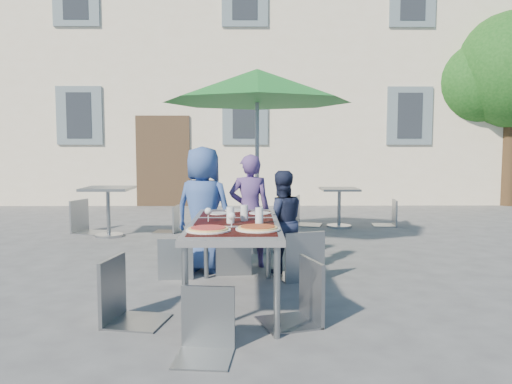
{
  "coord_description": "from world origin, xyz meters",
  "views": [
    {
      "loc": [
        0.13,
        -4.71,
        1.42
      ],
      "look_at": [
        0.19,
        0.67,
        0.94
      ],
      "focal_mm": 35.0,
      "sensor_mm": 36.0,
      "label": 1
    }
  ],
  "objects_px": {
    "dining_table": "(235,228)",
    "bg_chair_l_0": "(84,196)",
    "child_2": "(281,222)",
    "chair_3": "(124,250)",
    "child_1": "(250,211)",
    "chair_1": "(233,227)",
    "bg_chair_l_1": "(303,192)",
    "pizza_near_left": "(208,229)",
    "pizza_near_right": "(258,228)",
    "chair_2": "(301,225)",
    "cafe_table_1": "(339,201)",
    "cafe_table_0": "(108,202)",
    "chair_0": "(176,233)",
    "chair_4": "(300,253)",
    "bg_chair_r_1": "(390,197)",
    "patio_umbrella": "(257,87)",
    "bg_chair_r_0": "(170,203)",
    "chair_5": "(205,283)",
    "child_0": "(203,209)"
  },
  "relations": [
    {
      "from": "dining_table",
      "to": "bg_chair_l_0",
      "type": "distance_m",
      "value": 4.67
    },
    {
      "from": "child_2",
      "to": "chair_3",
      "type": "relative_size",
      "value": 1.16
    },
    {
      "from": "child_1",
      "to": "chair_1",
      "type": "relative_size",
      "value": 1.49
    },
    {
      "from": "bg_chair_l_1",
      "to": "bg_chair_l_0",
      "type": "bearing_deg",
      "value": -168.43
    },
    {
      "from": "pizza_near_left",
      "to": "child_1",
      "type": "xyz_separation_m",
      "value": [
        0.33,
        1.93,
        -0.1
      ]
    },
    {
      "from": "pizza_near_right",
      "to": "chair_2",
      "type": "distance_m",
      "value": 1.37
    },
    {
      "from": "chair_3",
      "to": "cafe_table_1",
      "type": "height_order",
      "value": "chair_3"
    },
    {
      "from": "chair_1",
      "to": "cafe_table_0",
      "type": "distance_m",
      "value": 3.15
    },
    {
      "from": "pizza_near_left",
      "to": "child_1",
      "type": "distance_m",
      "value": 1.96
    },
    {
      "from": "chair_0",
      "to": "chair_1",
      "type": "distance_m",
      "value": 0.64
    },
    {
      "from": "chair_4",
      "to": "bg_chair_r_1",
      "type": "xyz_separation_m",
      "value": [
        2.14,
        5.06,
        -0.05
      ]
    },
    {
      "from": "chair_3",
      "to": "bg_chair_r_1",
      "type": "xyz_separation_m",
      "value": [
        3.57,
        5.03,
        -0.07
      ]
    },
    {
      "from": "dining_table",
      "to": "chair_0",
      "type": "bearing_deg",
      "value": 126.88
    },
    {
      "from": "dining_table",
      "to": "chair_0",
      "type": "xyz_separation_m",
      "value": [
        -0.67,
        0.89,
        -0.2
      ]
    },
    {
      "from": "patio_umbrella",
      "to": "bg_chair_r_0",
      "type": "bearing_deg",
      "value": 134.22
    },
    {
      "from": "chair_4",
      "to": "child_1",
      "type": "bearing_deg",
      "value": 101.98
    },
    {
      "from": "chair_5",
      "to": "pizza_near_left",
      "type": "bearing_deg",
      "value": 92.79
    },
    {
      "from": "dining_table",
      "to": "pizza_near_right",
      "type": "distance_m",
      "value": 0.51
    },
    {
      "from": "cafe_table_1",
      "to": "dining_table",
      "type": "bearing_deg",
      "value": -111.59
    },
    {
      "from": "dining_table",
      "to": "patio_umbrella",
      "type": "relative_size",
      "value": 0.72
    },
    {
      "from": "child_0",
      "to": "chair_1",
      "type": "distance_m",
      "value": 0.41
    },
    {
      "from": "chair_4",
      "to": "cafe_table_0",
      "type": "xyz_separation_m",
      "value": [
        -2.67,
        3.97,
        -0.01
      ]
    },
    {
      "from": "child_2",
      "to": "chair_0",
      "type": "xyz_separation_m",
      "value": [
        -1.16,
        -0.22,
        -0.09
      ]
    },
    {
      "from": "bg_chair_r_0",
      "to": "bg_chair_r_1",
      "type": "relative_size",
      "value": 0.95
    },
    {
      "from": "child_0",
      "to": "bg_chair_r_1",
      "type": "bearing_deg",
      "value": -111.59
    },
    {
      "from": "child_0",
      "to": "chair_0",
      "type": "distance_m",
      "value": 0.46
    },
    {
      "from": "pizza_near_left",
      "to": "child_1",
      "type": "relative_size",
      "value": 0.27
    },
    {
      "from": "pizza_near_left",
      "to": "cafe_table_0",
      "type": "height_order",
      "value": "cafe_table_0"
    },
    {
      "from": "child_0",
      "to": "bg_chair_r_0",
      "type": "relative_size",
      "value": 1.67
    },
    {
      "from": "cafe_table_0",
      "to": "bg_chair_r_0",
      "type": "height_order",
      "value": "bg_chair_r_0"
    },
    {
      "from": "dining_table",
      "to": "pizza_near_right",
      "type": "height_order",
      "value": "pizza_near_right"
    },
    {
      "from": "cafe_table_0",
      "to": "chair_1",
      "type": "bearing_deg",
      "value": -48.82
    },
    {
      "from": "child_1",
      "to": "chair_2",
      "type": "xyz_separation_m",
      "value": [
        0.55,
        -0.61,
        -0.07
      ]
    },
    {
      "from": "child_0",
      "to": "chair_2",
      "type": "xyz_separation_m",
      "value": [
        1.08,
        -0.39,
        -0.12
      ]
    },
    {
      "from": "child_2",
      "to": "patio_umbrella",
      "type": "height_order",
      "value": "patio_umbrella"
    },
    {
      "from": "child_1",
      "to": "cafe_table_1",
      "type": "distance_m",
      "value": 3.38
    },
    {
      "from": "chair_0",
      "to": "chair_3",
      "type": "bearing_deg",
      "value": -98.71
    },
    {
      "from": "child_2",
      "to": "bg_chair_r_1",
      "type": "distance_m",
      "value": 4.06
    },
    {
      "from": "chair_4",
      "to": "cafe_table_0",
      "type": "bearing_deg",
      "value": 123.95
    },
    {
      "from": "chair_2",
      "to": "bg_chair_r_0",
      "type": "height_order",
      "value": "chair_2"
    },
    {
      "from": "chair_1",
      "to": "chair_2",
      "type": "distance_m",
      "value": 0.79
    },
    {
      "from": "cafe_table_0",
      "to": "bg_chair_l_1",
      "type": "distance_m",
      "value": 3.44
    },
    {
      "from": "chair_1",
      "to": "cafe_table_1",
      "type": "xyz_separation_m",
      "value": [
        1.79,
        3.31,
        -0.06
      ]
    },
    {
      "from": "child_0",
      "to": "child_2",
      "type": "height_order",
      "value": "child_0"
    },
    {
      "from": "child_1",
      "to": "patio_umbrella",
      "type": "height_order",
      "value": "patio_umbrella"
    },
    {
      "from": "chair_1",
      "to": "bg_chair_r_1",
      "type": "relative_size",
      "value": 1.0
    },
    {
      "from": "chair_3",
      "to": "cafe_table_1",
      "type": "relative_size",
      "value": 1.43
    },
    {
      "from": "dining_table",
      "to": "chair_3",
      "type": "bearing_deg",
      "value": -150.64
    },
    {
      "from": "chair_2",
      "to": "chair_3",
      "type": "relative_size",
      "value": 1.01
    },
    {
      "from": "chair_4",
      "to": "chair_2",
      "type": "bearing_deg",
      "value": 83.89
    }
  ]
}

